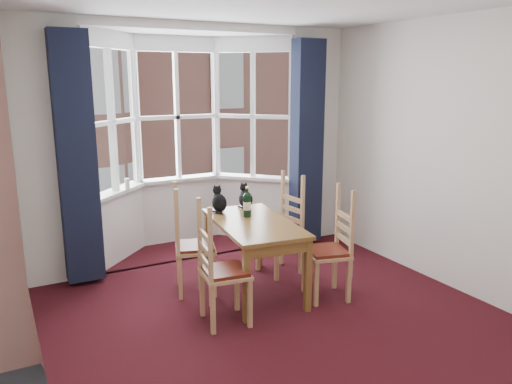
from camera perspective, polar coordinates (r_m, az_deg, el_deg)
floor at (r=4.51m, az=4.96°, el=-16.04°), size 4.50×4.50×0.00m
wall_left at (r=3.39m, az=-24.27°, el=-1.55°), size 0.00×4.50×4.50m
wall_right at (r=5.37m, az=23.53°, el=3.52°), size 0.00×4.50×4.50m
wall_back_pier_left at (r=5.62m, az=-22.42°, el=3.99°), size 0.70×0.12×2.80m
wall_back_pier_right at (r=6.78m, az=6.61°, el=6.25°), size 0.70×0.12×2.80m
bay_window at (r=6.47m, az=-8.20°, el=5.89°), size 2.76×0.94×2.80m
curtain_left at (r=5.48m, az=-19.79°, el=3.46°), size 0.38×0.22×2.60m
curtain_right at (r=6.51m, az=5.82°, el=5.55°), size 0.38×0.22×2.60m
dining_table at (r=5.10m, az=-0.28°, el=-4.45°), size 0.87×1.41×0.76m
chair_left_near at (r=4.51m, az=-4.68°, el=-9.36°), size 0.45×0.47×0.92m
chair_left_far at (r=5.19m, az=-7.95°, el=-6.42°), size 0.51×0.52×0.92m
chair_right_near at (r=5.10m, az=9.04°, el=-6.79°), size 0.49×0.51×0.92m
chair_right_far at (r=5.71m, az=3.43°, el=-4.50°), size 0.44×0.46×0.92m
cat_left at (r=5.43m, az=-4.24°, el=-1.07°), size 0.17×0.23×0.30m
cat_right at (r=5.60m, az=-1.21°, el=-0.67°), size 0.17×0.22×0.28m
wine_bottle at (r=5.20m, az=-1.03°, el=-1.36°), size 0.08×0.08×0.32m
candle_tall at (r=6.18m, az=-14.51°, el=0.92°), size 0.06×0.06×0.13m
street at (r=36.54m, az=-23.84°, el=-1.11°), size 80.00×80.00×0.00m
tenement_building at (r=17.45m, az=-21.17°, el=10.19°), size 18.40×7.80×15.20m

